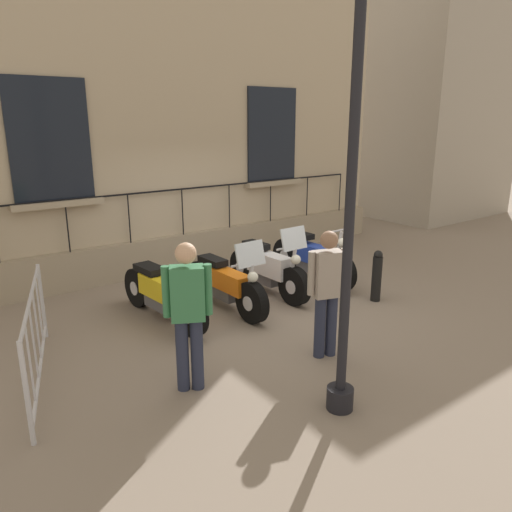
% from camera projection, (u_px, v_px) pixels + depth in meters
% --- Properties ---
extents(ground_plane, '(60.00, 60.00, 0.00)m').
position_uv_depth(ground_plane, '(254.00, 302.00, 8.05)').
color(ground_plane, gray).
extents(building_facade, '(0.82, 10.52, 6.52)m').
position_uv_depth(building_facade, '(168.00, 106.00, 9.32)').
color(building_facade, tan).
rests_on(building_facade, ground_plane).
extents(motorcycle_yellow, '(2.13, 0.68, 0.92)m').
position_uv_depth(motorcycle_yellow, '(163.00, 294.00, 7.23)').
color(motorcycle_yellow, black).
rests_on(motorcycle_yellow, ground_plane).
extents(motorcycle_orange, '(2.02, 0.59, 1.22)m').
position_uv_depth(motorcycle_orange, '(226.00, 285.00, 7.65)').
color(motorcycle_orange, black).
rests_on(motorcycle_orange, ground_plane).
extents(motorcycle_white, '(2.02, 0.59, 1.28)m').
position_uv_depth(motorcycle_white, '(268.00, 270.00, 8.32)').
color(motorcycle_white, black).
rests_on(motorcycle_white, ground_plane).
extents(motorcycle_blue, '(2.08, 0.60, 1.09)m').
position_uv_depth(motorcycle_blue, '(312.00, 259.00, 8.95)').
color(motorcycle_blue, black).
rests_on(motorcycle_blue, ground_plane).
extents(lamppost, '(0.28, 0.98, 4.70)m').
position_uv_depth(lamppost, '(356.00, 91.00, 4.24)').
color(lamppost, black).
rests_on(lamppost, ground_plane).
extents(crowd_barrier, '(2.42, 0.77, 1.05)m').
position_uv_depth(crowd_barrier, '(36.00, 335.00, 5.49)').
color(crowd_barrier, '#B7B7BF').
rests_on(crowd_barrier, ground_plane).
extents(bollard, '(0.16, 0.16, 0.86)m').
position_uv_depth(bollard, '(377.00, 276.00, 8.00)').
color(bollard, black).
rests_on(bollard, ground_plane).
extents(pedestrian_standing, '(0.36, 0.48, 1.69)m').
position_uv_depth(pedestrian_standing, '(188.00, 309.00, 5.21)').
color(pedestrian_standing, '#23283D').
rests_on(pedestrian_standing, ground_plane).
extents(pedestrian_walking, '(0.32, 0.51, 1.63)m').
position_uv_depth(pedestrian_walking, '(327.00, 288.00, 5.99)').
color(pedestrian_walking, '#23283D').
rests_on(pedestrian_walking, ground_plane).
extents(distant_building, '(4.37, 4.37, 6.65)m').
position_uv_depth(distant_building, '(419.00, 106.00, 15.35)').
color(distant_building, '#9E9384').
rests_on(distant_building, ground_plane).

